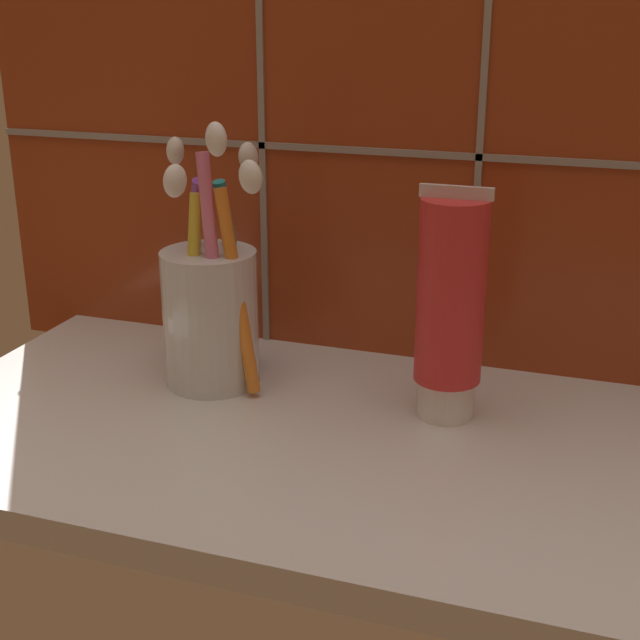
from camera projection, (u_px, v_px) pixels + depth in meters
The scene contains 4 objects.
sink_counter at pixel (400, 457), 56.17cm from camera, with size 65.73×29.17×2.00cm, color silver.
tile_wall_backsplash at pixel (463, 73), 61.70cm from camera, with size 75.73×1.72×46.78cm.
toothbrush_cup at pixel (211, 307), 62.96cm from camera, with size 11.50×10.14×19.05cm.
toothpaste_tube at pixel (450, 306), 57.02cm from camera, with size 4.62×4.40×15.49cm.
Camera 1 is at (11.32, -48.78, 28.34)cm, focal length 50.00 mm.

